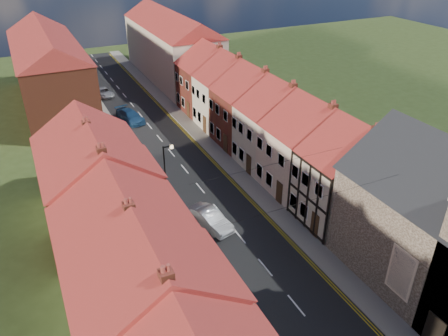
% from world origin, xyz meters
% --- Properties ---
extents(road, '(7.00, 90.00, 0.02)m').
position_xyz_m(road, '(0.00, 30.00, 0.01)').
color(road, black).
rests_on(road, ground).
extents(pavement_left, '(1.80, 90.00, 0.12)m').
position_xyz_m(pavement_left, '(-4.40, 30.00, 0.06)').
color(pavement_left, gray).
rests_on(pavement_left, ground).
extents(pavement_right, '(1.80, 90.00, 0.12)m').
position_xyz_m(pavement_right, '(4.40, 30.00, 0.06)').
color(pavement_right, gray).
rests_on(pavement_right, ground).
extents(cottage_r_tudor, '(8.30, 5.20, 9.00)m').
position_xyz_m(cottage_r_tudor, '(9.27, 12.70, 4.47)').
color(cottage_r_tudor, beige).
rests_on(cottage_r_tudor, ground).
extents(cottage_r_white_near, '(8.30, 6.00, 9.00)m').
position_xyz_m(cottage_r_white_near, '(9.30, 18.10, 4.47)').
color(cottage_r_white_near, tan).
rests_on(cottage_r_white_near, ground).
extents(cottage_r_cream_mid, '(8.30, 5.20, 9.00)m').
position_xyz_m(cottage_r_cream_mid, '(9.30, 23.50, 4.48)').
color(cottage_r_cream_mid, beige).
rests_on(cottage_r_cream_mid, ground).
extents(cottage_r_pink, '(8.30, 6.00, 9.00)m').
position_xyz_m(cottage_r_pink, '(9.30, 28.90, 4.47)').
color(cottage_r_pink, brown).
rests_on(cottage_r_pink, ground).
extents(cottage_r_white_far, '(8.30, 5.20, 9.00)m').
position_xyz_m(cottage_r_white_far, '(9.30, 34.30, 4.48)').
color(cottage_r_white_far, beige).
rests_on(cottage_r_white_far, ground).
extents(cottage_r_cream_far, '(8.30, 6.00, 9.00)m').
position_xyz_m(cottage_r_cream_far, '(9.30, 39.70, 4.47)').
color(cottage_r_cream_far, brown).
rests_on(cottage_r_cream_far, ground).
extents(cottage_l_cream, '(8.30, 6.30, 9.10)m').
position_xyz_m(cottage_l_cream, '(-9.30, 5.55, 4.52)').
color(cottage_l_cream, beige).
rests_on(cottage_l_cream, ground).
extents(cottage_l_white, '(8.30, 6.90, 8.80)m').
position_xyz_m(cottage_l_white, '(-9.30, 11.95, 4.37)').
color(cottage_l_white, white).
rests_on(cottage_l_white, ground).
extents(cottage_l_brick_mid, '(8.30, 5.70, 9.10)m').
position_xyz_m(cottage_l_brick_mid, '(-9.30, 18.05, 4.53)').
color(cottage_l_brick_mid, brown).
rests_on(cottage_l_brick_mid, ground).
extents(cottage_l_pink, '(8.30, 6.30, 8.80)m').
position_xyz_m(cottage_l_pink, '(-9.30, 23.85, 4.37)').
color(cottage_l_pink, beige).
rests_on(cottage_l_pink, ground).
extents(block_right_far, '(8.30, 24.20, 10.50)m').
position_xyz_m(block_right_far, '(9.30, 55.00, 5.29)').
color(block_right_far, beige).
rests_on(block_right_far, ground).
extents(block_left_far, '(8.30, 24.20, 10.50)m').
position_xyz_m(block_left_far, '(-9.30, 50.00, 5.29)').
color(block_left_far, brown).
rests_on(block_left_far, ground).
extents(lamppost, '(0.88, 0.15, 6.00)m').
position_xyz_m(lamppost, '(-3.81, 20.00, 3.54)').
color(lamppost, black).
rests_on(lamppost, pavement_left).
extents(car_mid, '(2.71, 4.73, 1.47)m').
position_xyz_m(car_mid, '(-1.58, 16.21, 0.74)').
color(car_mid, '#A6A9AE').
rests_on(car_mid, ground).
extents(car_far, '(3.12, 5.26, 1.43)m').
position_xyz_m(car_far, '(-1.68, 40.36, 0.71)').
color(car_far, navy).
rests_on(car_far, ground).
extents(car_distant, '(2.61, 4.40, 1.15)m').
position_xyz_m(car_distant, '(-2.68, 50.94, 0.57)').
color(car_distant, '#A7A9AE').
rests_on(car_distant, ground).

